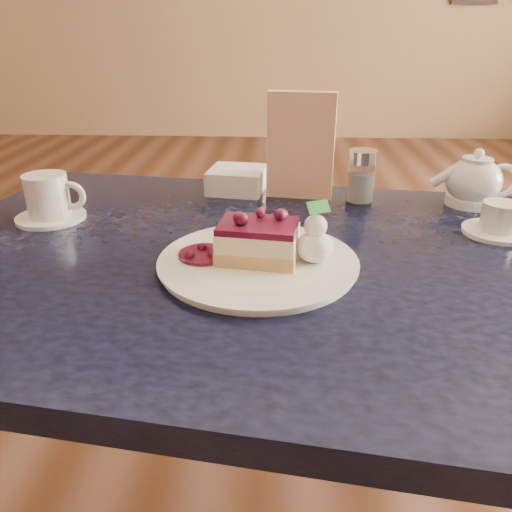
{
  "coord_description": "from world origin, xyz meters",
  "views": [
    {
      "loc": [
        -0.1,
        -0.64,
        1.13
      ],
      "look_at": [
        -0.13,
        0.01,
        0.83
      ],
      "focal_mm": 35.0,
      "sensor_mm": 36.0,
      "label": 1
    }
  ],
  "objects_px": {
    "dessert_plate": "(258,263)",
    "tea_set": "(478,189)",
    "main_table": "(263,295)",
    "coffee_set": "(49,200)",
    "cheesecake_slice": "(258,242)"
  },
  "relations": [
    {
      "from": "dessert_plate",
      "to": "tea_set",
      "type": "relative_size",
      "value": 1.1
    },
    {
      "from": "dessert_plate",
      "to": "cheesecake_slice",
      "type": "distance_m",
      "value": 0.04
    },
    {
      "from": "main_table",
      "to": "cheesecake_slice",
      "type": "distance_m",
      "value": 0.13
    },
    {
      "from": "dessert_plate",
      "to": "coffee_set",
      "type": "xyz_separation_m",
      "value": [
        -0.42,
        0.2,
        0.03
      ]
    },
    {
      "from": "tea_set",
      "to": "dessert_plate",
      "type": "bearing_deg",
      "value": -146.72
    },
    {
      "from": "coffee_set",
      "to": "tea_set",
      "type": "bearing_deg",
      "value": 6.23
    },
    {
      "from": "main_table",
      "to": "cheesecake_slice",
      "type": "relative_size",
      "value": 9.95
    },
    {
      "from": "tea_set",
      "to": "cheesecake_slice",
      "type": "bearing_deg",
      "value": -146.72
    },
    {
      "from": "cheesecake_slice",
      "to": "coffee_set",
      "type": "distance_m",
      "value": 0.46
    },
    {
      "from": "main_table",
      "to": "tea_set",
      "type": "height_order",
      "value": "tea_set"
    },
    {
      "from": "dessert_plate",
      "to": "coffee_set",
      "type": "height_order",
      "value": "coffee_set"
    },
    {
      "from": "dessert_plate",
      "to": "coffee_set",
      "type": "relative_size",
      "value": 2.17
    },
    {
      "from": "dessert_plate",
      "to": "cheesecake_slice",
      "type": "xyz_separation_m",
      "value": [
        0.0,
        0.0,
        0.04
      ]
    },
    {
      "from": "main_table",
      "to": "tea_set",
      "type": "relative_size",
      "value": 4.74
    },
    {
      "from": "cheesecake_slice",
      "to": "coffee_set",
      "type": "bearing_deg",
      "value": 163.07
    }
  ]
}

